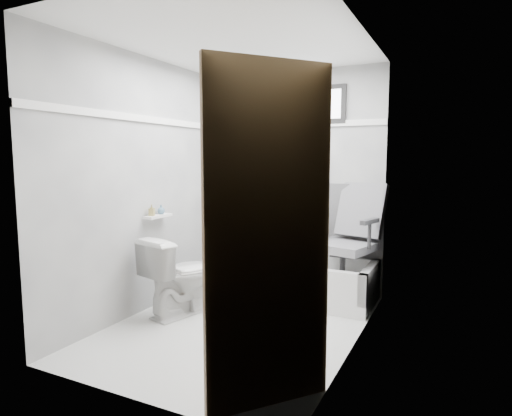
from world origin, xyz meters
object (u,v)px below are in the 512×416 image
Objects in this scene: door at (291,253)px; toilet at (182,276)px; soap_bottle_a at (152,210)px; soap_bottle_b at (161,209)px; bathtub at (300,279)px; office_chair at (343,238)px.

toilet is at bearing 140.68° from door.
door is at bearing -34.04° from soap_bottle_a.
door reaches higher than toilet.
soap_bottle_b is (-1.92, 1.44, -0.04)m from door.
toilet is 2.16m from door.
soap_bottle_b is (-1.17, -0.77, 0.75)m from bathtub.
bathtub is 2.02× the size of toilet.
bathtub is 1.37× the size of office_chair.
door is 2.32m from soap_bottle_a.
bathtub is at bearing 108.75° from door.
office_chair is at bearing 98.03° from door.
toilet is (-1.28, -0.93, -0.30)m from office_chair.
office_chair is at bearing -128.12° from toilet.
toilet is (-0.85, -0.90, 0.16)m from bathtub.
bathtub is 0.75× the size of door.
bathtub is 16.24× the size of soap_bottle_b.
soap_bottle_a reaches higher than soap_bottle_b.
bathtub is at bearing 33.46° from soap_bottle_b.
door is (0.32, -2.24, 0.33)m from office_chair.
toilet is 0.69m from soap_bottle_b.
toilet is at bearing 2.44° from soap_bottle_a.
office_chair is 0.55× the size of door.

